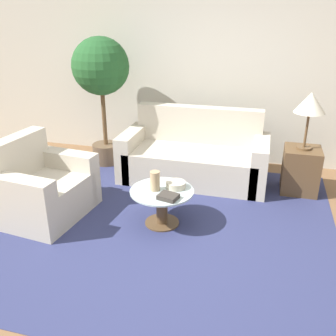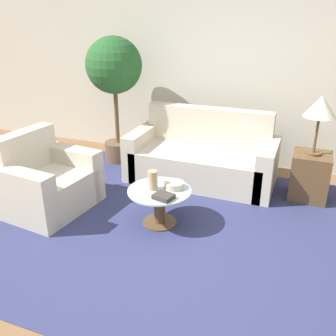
% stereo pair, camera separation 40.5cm
% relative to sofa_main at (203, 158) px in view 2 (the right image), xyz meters
% --- Properties ---
extents(ground_plane, '(14.00, 14.00, 0.00)m').
position_rel_sofa_main_xyz_m(ground_plane, '(-0.03, -1.85, -0.29)').
color(ground_plane, brown).
extents(wall_back, '(10.00, 0.06, 2.60)m').
position_rel_sofa_main_xyz_m(wall_back, '(-0.03, 0.81, 1.01)').
color(wall_back, beige).
rests_on(wall_back, ground_plane).
extents(rug, '(3.62, 3.41, 0.01)m').
position_rel_sofa_main_xyz_m(rug, '(-0.10, -1.29, -0.29)').
color(rug, navy).
rests_on(rug, ground_plane).
extents(sofa_main, '(1.92, 0.87, 0.93)m').
position_rel_sofa_main_xyz_m(sofa_main, '(0.00, 0.00, 0.00)').
color(sofa_main, beige).
rests_on(sofa_main, ground_plane).
extents(armchair, '(0.91, 1.06, 0.89)m').
position_rel_sofa_main_xyz_m(armchair, '(-1.45, -1.42, 0.00)').
color(armchair, beige).
rests_on(armchair, ground_plane).
extents(coffee_table, '(0.67, 0.67, 0.40)m').
position_rel_sofa_main_xyz_m(coffee_table, '(-0.10, -1.29, -0.03)').
color(coffee_table, brown).
rests_on(coffee_table, ground_plane).
extents(side_table, '(0.44, 0.44, 0.57)m').
position_rel_sofa_main_xyz_m(side_table, '(1.36, -0.08, -0.01)').
color(side_table, brown).
rests_on(side_table, ground_plane).
extents(table_lamp, '(0.36, 0.36, 0.69)m').
position_rel_sofa_main_xyz_m(table_lamp, '(1.36, -0.08, 0.83)').
color(table_lamp, brown).
rests_on(table_lamp, side_table).
extents(potted_plant, '(0.79, 0.79, 1.82)m').
position_rel_sofa_main_xyz_m(potted_plant, '(-1.38, 0.18, 1.01)').
color(potted_plant, brown).
rests_on(potted_plant, ground_plane).
extents(vase, '(0.10, 0.10, 0.21)m').
position_rel_sofa_main_xyz_m(vase, '(-0.17, -1.30, 0.21)').
color(vase, tan).
rests_on(vase, coffee_table).
extents(bowl, '(0.21, 0.21, 0.07)m').
position_rel_sofa_main_xyz_m(bowl, '(0.03, -1.19, 0.14)').
color(bowl, beige).
rests_on(bowl, coffee_table).
extents(book_stack, '(0.22, 0.20, 0.05)m').
position_rel_sofa_main_xyz_m(book_stack, '(0.02, -1.45, 0.13)').
color(book_stack, '#38332D').
rests_on(book_stack, coffee_table).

